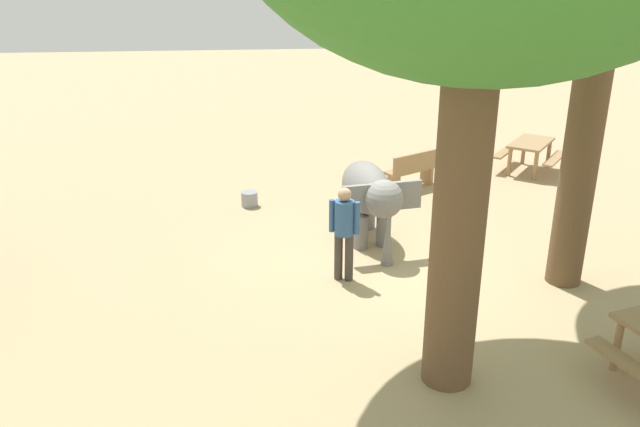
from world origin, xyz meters
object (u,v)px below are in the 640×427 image
at_px(elephant, 369,195).
at_px(person_handler, 344,227).
at_px(feed_bucket, 249,199).
at_px(picnic_table_near, 530,149).
at_px(wooden_bench, 413,169).

xyz_separation_m(elephant, person_handler, (-1.49, 0.68, -0.01)).
xyz_separation_m(elephant, feed_bucket, (2.20, 2.23, -0.80)).
bearing_deg(feed_bucket, picnic_table_near, -75.97).
bearing_deg(wooden_bench, elephant, -147.49).
distance_m(wooden_bench, picnic_table_near, 3.38).
relative_size(picnic_table_near, feed_bucket, 5.82).
relative_size(wooden_bench, picnic_table_near, 0.67).
xyz_separation_m(wooden_bench, feed_bucket, (-0.78, 3.79, -0.31)).
bearing_deg(elephant, picnic_table_near, 120.68).
bearing_deg(wooden_bench, picnic_table_near, -12.93).
distance_m(elephant, picnic_table_near, 6.22).
height_order(elephant, wooden_bench, elephant).
bearing_deg(feed_bucket, person_handler, -157.16).
xyz_separation_m(elephant, wooden_bench, (2.97, -1.56, -0.48)).
distance_m(elephant, feed_bucket, 3.23).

